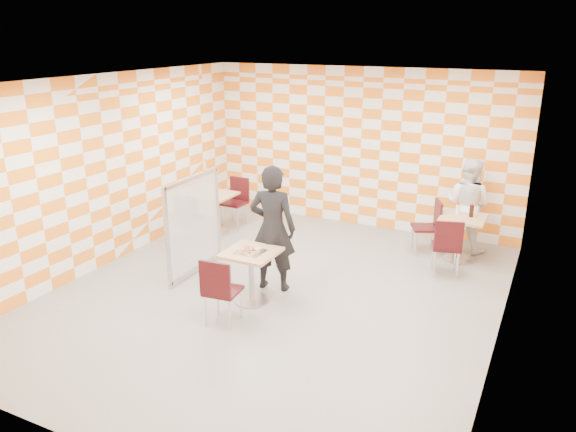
{
  "coord_description": "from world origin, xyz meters",
  "views": [
    {
      "loc": [
        3.4,
        -6.46,
        3.61
      ],
      "look_at": [
        0.1,
        0.2,
        1.15
      ],
      "focal_mm": 35.0,
      "sensor_mm": 36.0,
      "label": 1
    }
  ],
  "objects_px": {
    "chair_main_front": "(219,287)",
    "sport_bottle": "(458,209)",
    "man_dark": "(273,228)",
    "soda_bottle": "(471,211)",
    "second_table": "(462,231)",
    "chair_empty_far": "(237,197)",
    "empty_table": "(215,207)",
    "chair_second_front": "(447,243)",
    "chair_empty_near": "(188,216)",
    "partition": "(194,225)",
    "chair_second_side": "(431,222)",
    "man_white": "(468,204)",
    "main_table": "(251,268)"
  },
  "relations": [
    {
      "from": "soda_bottle",
      "to": "chair_main_front",
      "type": "bearing_deg",
      "value": -123.94
    },
    {
      "from": "sport_bottle",
      "to": "main_table",
      "type": "bearing_deg",
      "value": -127.28
    },
    {
      "from": "chair_second_front",
      "to": "chair_empty_near",
      "type": "distance_m",
      "value": 4.36
    },
    {
      "from": "man_dark",
      "to": "soda_bottle",
      "type": "relative_size",
      "value": 8.05
    },
    {
      "from": "chair_main_front",
      "to": "sport_bottle",
      "type": "xyz_separation_m",
      "value": [
        2.24,
        3.7,
        0.29
      ]
    },
    {
      "from": "second_table",
      "to": "partition",
      "type": "distance_m",
      "value": 4.31
    },
    {
      "from": "chair_empty_near",
      "to": "chair_main_front",
      "type": "bearing_deg",
      "value": -46.65
    },
    {
      "from": "soda_bottle",
      "to": "partition",
      "type": "bearing_deg",
      "value": -147.11
    },
    {
      "from": "man_dark",
      "to": "empty_table",
      "type": "bearing_deg",
      "value": -48.22
    },
    {
      "from": "empty_table",
      "to": "soda_bottle",
      "type": "height_order",
      "value": "soda_bottle"
    },
    {
      "from": "chair_second_front",
      "to": "man_dark",
      "type": "height_order",
      "value": "man_dark"
    },
    {
      "from": "chair_empty_far",
      "to": "soda_bottle",
      "type": "height_order",
      "value": "soda_bottle"
    },
    {
      "from": "man_white",
      "to": "soda_bottle",
      "type": "bearing_deg",
      "value": 122.77
    },
    {
      "from": "empty_table",
      "to": "chair_second_side",
      "type": "bearing_deg",
      "value": 11.25
    },
    {
      "from": "second_table",
      "to": "chair_second_side",
      "type": "height_order",
      "value": "chair_second_side"
    },
    {
      "from": "sport_bottle",
      "to": "chair_empty_far",
      "type": "bearing_deg",
      "value": -177.6
    },
    {
      "from": "empty_table",
      "to": "chair_main_front",
      "type": "relative_size",
      "value": 0.81
    },
    {
      "from": "chair_second_front",
      "to": "chair_second_side",
      "type": "distance_m",
      "value": 0.96
    },
    {
      "from": "man_dark",
      "to": "chair_empty_near",
      "type": "bearing_deg",
      "value": -32.29
    },
    {
      "from": "soda_bottle",
      "to": "man_dark",
      "type": "bearing_deg",
      "value": -135.3
    },
    {
      "from": "man_white",
      "to": "sport_bottle",
      "type": "height_order",
      "value": "man_white"
    },
    {
      "from": "chair_empty_near",
      "to": "man_dark",
      "type": "xyz_separation_m",
      "value": [
        2.12,
        -0.87,
        0.38
      ]
    },
    {
      "from": "man_white",
      "to": "empty_table",
      "type": "bearing_deg",
      "value": 33.09
    },
    {
      "from": "main_table",
      "to": "empty_table",
      "type": "relative_size",
      "value": 1.0
    },
    {
      "from": "main_table",
      "to": "second_table",
      "type": "relative_size",
      "value": 1.0
    },
    {
      "from": "man_white",
      "to": "soda_bottle",
      "type": "distance_m",
      "value": 0.51
    },
    {
      "from": "main_table",
      "to": "chair_second_front",
      "type": "xyz_separation_m",
      "value": [
        2.25,
        2.06,
        0.04
      ]
    },
    {
      "from": "chair_main_front",
      "to": "sport_bottle",
      "type": "distance_m",
      "value": 4.33
    },
    {
      "from": "chair_second_side",
      "to": "man_white",
      "type": "relative_size",
      "value": 0.57
    },
    {
      "from": "main_table",
      "to": "chair_second_front",
      "type": "relative_size",
      "value": 0.81
    },
    {
      "from": "second_table",
      "to": "sport_bottle",
      "type": "bearing_deg",
      "value": 137.88
    },
    {
      "from": "chair_main_front",
      "to": "chair_empty_near",
      "type": "xyz_separation_m",
      "value": [
        -2.04,
        2.17,
        0.0
      ]
    },
    {
      "from": "chair_empty_near",
      "to": "man_white",
      "type": "relative_size",
      "value": 0.57
    },
    {
      "from": "chair_empty_near",
      "to": "soda_bottle",
      "type": "bearing_deg",
      "value": 18.28
    },
    {
      "from": "empty_table",
      "to": "man_white",
      "type": "height_order",
      "value": "man_white"
    },
    {
      "from": "second_table",
      "to": "soda_bottle",
      "type": "bearing_deg",
      "value": 25.7
    },
    {
      "from": "man_dark",
      "to": "chair_second_front",
      "type": "bearing_deg",
      "value": -154.91
    },
    {
      "from": "main_table",
      "to": "chair_empty_near",
      "type": "xyz_separation_m",
      "value": [
        -2.06,
        1.39,
        0.04
      ]
    },
    {
      "from": "chair_empty_far",
      "to": "man_dark",
      "type": "xyz_separation_m",
      "value": [
        1.96,
        -2.23,
        0.38
      ]
    },
    {
      "from": "second_table",
      "to": "chair_second_side",
      "type": "distance_m",
      "value": 0.53
    },
    {
      "from": "second_table",
      "to": "chair_second_side",
      "type": "xyz_separation_m",
      "value": [
        -0.52,
        0.09,
        0.04
      ]
    },
    {
      "from": "partition",
      "to": "man_white",
      "type": "height_order",
      "value": "man_white"
    },
    {
      "from": "second_table",
      "to": "chair_empty_far",
      "type": "distance_m",
      "value": 4.23
    },
    {
      "from": "empty_table",
      "to": "man_dark",
      "type": "bearing_deg",
      "value": -38.18
    },
    {
      "from": "chair_second_side",
      "to": "man_white",
      "type": "bearing_deg",
      "value": 42.25
    },
    {
      "from": "chair_main_front",
      "to": "chair_empty_far",
      "type": "bearing_deg",
      "value": 118.14
    },
    {
      "from": "sport_bottle",
      "to": "soda_bottle",
      "type": "xyz_separation_m",
      "value": [
        0.22,
        -0.04,
        0.01
      ]
    },
    {
      "from": "chair_second_front",
      "to": "sport_bottle",
      "type": "xyz_separation_m",
      "value": [
        -0.03,
        0.86,
        0.29
      ]
    },
    {
      "from": "man_white",
      "to": "sport_bottle",
      "type": "bearing_deg",
      "value": 96.74
    },
    {
      "from": "chair_second_side",
      "to": "man_dark",
      "type": "bearing_deg",
      "value": -126.08
    }
  ]
}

